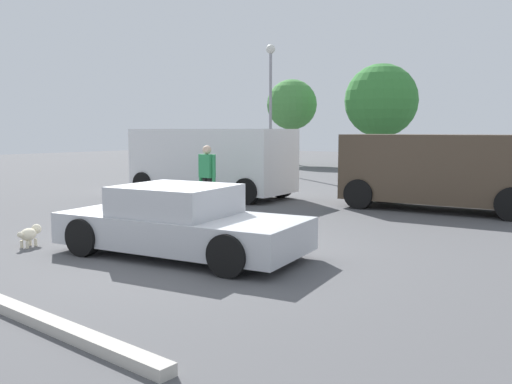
{
  "coord_description": "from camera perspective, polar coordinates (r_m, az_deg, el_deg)",
  "views": [
    {
      "loc": [
        6.61,
        -6.18,
        2.11
      ],
      "look_at": [
        -0.09,
        2.06,
        0.9
      ],
      "focal_mm": 38.31,
      "sensor_mm": 36.0,
      "label": 1
    }
  ],
  "objects": [
    {
      "name": "van_white",
      "position": [
        17.36,
        -4.67,
        3.34
      ],
      "size": [
        5.4,
        2.71,
        2.14
      ],
      "rotation": [
        0.0,
        0.0,
        0.11
      ],
      "color": "white",
      "rests_on": "ground_plane"
    },
    {
      "name": "tree_back_center",
      "position": [
        31.76,
        12.95,
        9.27
      ],
      "size": [
        4.09,
        4.09,
        5.8
      ],
      "color": "brown",
      "rests_on": "ground_plane"
    },
    {
      "name": "ground_plane",
      "position": [
        9.29,
        -7.65,
        -6.68
      ],
      "size": [
        80.0,
        80.0,
        0.0
      ],
      "primitive_type": "plane",
      "color": "#515154"
    },
    {
      "name": "tree_back_right",
      "position": [
        33.72,
        3.76,
        9.07
      ],
      "size": [
        3.05,
        3.05,
        5.18
      ],
      "color": "brown",
      "rests_on": "ground_plane"
    },
    {
      "name": "sedan_foreground",
      "position": [
        9.31,
        -7.94,
        -3.21
      ],
      "size": [
        4.5,
        2.53,
        1.18
      ],
      "rotation": [
        0.0,
        0.0,
        0.19
      ],
      "color": "#B7BABF",
      "rests_on": "ground_plane"
    },
    {
      "name": "dog",
      "position": [
        10.76,
        -22.53,
        -4.04
      ],
      "size": [
        0.34,
        0.55,
        0.38
      ],
      "rotation": [
        0.0,
        0.0,
        1.96
      ],
      "color": "beige",
      "rests_on": "ground_plane"
    },
    {
      "name": "pedestrian",
      "position": [
        14.41,
        -5.13,
        2.13
      ],
      "size": [
        0.57,
        0.24,
        1.71
      ],
      "rotation": [
        0.0,
        0.0,
        4.7
      ],
      "color": "black",
      "rests_on": "ground_plane"
    },
    {
      "name": "light_post_near",
      "position": [
        27.25,
        1.53,
        11.0
      ],
      "size": [
        0.44,
        0.44,
        6.24
      ],
      "color": "gray",
      "rests_on": "ground_plane"
    },
    {
      "name": "suv_dark",
      "position": [
        15.13,
        18.71,
        2.29
      ],
      "size": [
        5.17,
        2.59,
        1.99
      ],
      "rotation": [
        0.0,
        0.0,
        0.12
      ],
      "color": "#4C3D2D",
      "rests_on": "ground_plane"
    }
  ]
}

